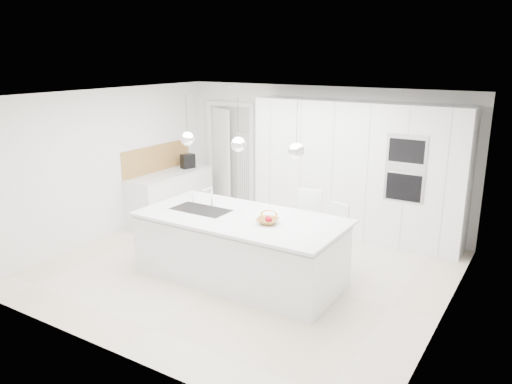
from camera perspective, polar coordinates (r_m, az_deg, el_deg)
The scene contains 26 objects.
floor at distance 7.38m, azimuth -1.24°, elevation -8.80°, with size 5.50×5.50×0.00m, color beige.
wall_back at distance 9.10m, azimuth 7.34°, elevation 4.05°, with size 5.50×5.50×0.00m, color white.
wall_left at distance 8.73m, azimuth -16.63°, elevation 3.04°, with size 5.00×5.00×0.00m, color white.
ceiling at distance 6.75m, azimuth -1.37°, elevation 10.95°, with size 5.50×5.50×0.00m, color white.
tall_cabinets at distance 8.55m, azimuth 11.35°, elevation 2.45°, with size 3.60×0.60×2.30m, color white.
oven_stack at distance 7.96m, azimuth 16.69°, elevation 2.61°, with size 0.62×0.04×1.05m, color #A5A5A8, non-canonical shape.
doorway_frame at distance 10.07m, azimuth -2.93°, elevation 3.95°, with size 1.11×0.08×2.13m, color white, non-canonical shape.
hallway_door at distance 10.17m, azimuth -4.25°, elevation 3.93°, with size 0.82×0.04×2.00m, color white.
radiator at distance 9.92m, azimuth -1.42°, elevation 2.76°, with size 0.32×0.04×1.40m, color white, non-canonical shape.
left_base_cabinets at distance 9.54m, azimuth -9.70°, elevation -0.59°, with size 0.60×1.80×0.86m, color white.
left_worktop at distance 9.43m, azimuth -9.82°, elevation 2.04°, with size 0.62×1.82×0.04m, color white.
oak_backsplash at distance 9.56m, azimuth -11.20°, elevation 3.82°, with size 0.02×1.80×0.50m, color #AD7C39.
island_base at distance 6.93m, azimuth -1.93°, elevation -6.60°, with size 2.80×1.20×0.86m, color white.
island_worktop at distance 6.81m, azimuth -1.73°, elevation -2.95°, with size 2.84×1.40×0.04m, color white.
island_sink at distance 7.15m, azimuth -6.30°, elevation -2.63°, with size 0.84×0.44×0.18m, color #3F3F42, non-canonical shape.
island_tap at distance 7.21m, azimuth -5.06°, elevation -0.54°, with size 0.02×0.02×0.30m, color white.
pendant_left at distance 7.02m, azimuth -7.85°, elevation 6.05°, with size 0.20×0.20×0.20m, color white.
pendant_mid at distance 6.52m, azimuth -2.04°, elevation 5.47°, with size 0.20×0.20×0.20m, color white.
pendant_right at distance 6.09m, azimuth 4.64°, elevation 4.72°, with size 0.20×0.20×0.20m, color white.
fruit_bowl at distance 6.51m, azimuth 1.33°, elevation -3.33°, with size 0.29×0.29×0.07m, color #AD7C39.
espresso_machine at distance 9.75m, azimuth -7.81°, elevation 3.52°, with size 0.16×0.25×0.27m, color black.
bar_stool_left at distance 7.31m, azimuth 5.61°, elevation -4.32°, with size 0.37×0.52×1.13m, color white, non-canonical shape.
bar_stool_right at distance 7.22m, azimuth 9.02°, elevation -5.32°, with size 0.33×0.45×0.98m, color white, non-canonical shape.
apple_a at distance 6.44m, azimuth 1.50°, elevation -3.18°, with size 0.08×0.08×0.08m, color #A10317.
apple_b at distance 6.47m, azimuth 1.39°, elevation -3.10°, with size 0.08×0.08×0.08m, color #A10317.
banana_bunch at distance 6.49m, azimuth 1.49°, elevation -2.54°, with size 0.23×0.23×0.03m, color yellow.
Camera 1 is at (3.68, -5.63, 3.03)m, focal length 35.00 mm.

